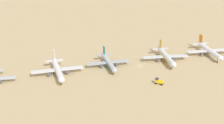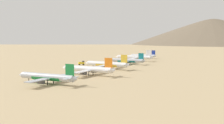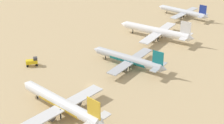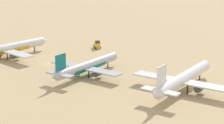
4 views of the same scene
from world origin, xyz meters
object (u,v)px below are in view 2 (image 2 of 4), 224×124
object	(u,v)px
parked_jet_3	(107,64)
parked_jet_4	(88,69)
parked_jet_0	(144,56)
parked_jet_1	(134,57)
parked_jet_2	(127,60)
parked_jet_5	(47,77)
service_truck	(82,63)

from	to	relation	value
parked_jet_3	parked_jet_4	xyz separation A→B (m)	(-5.58, 37.75, 0.11)
parked_jet_0	parked_jet_1	xyz separation A→B (m)	(-4.93, 41.37, 0.72)
parked_jet_2	parked_jet_0	bearing A→B (deg)	-80.97
parked_jet_2	parked_jet_5	bearing A→B (deg)	93.03
parked_jet_2	service_truck	world-z (taller)	parked_jet_2
parked_jet_2	parked_jet_5	size ratio (longest dim) A/B	0.94
parked_jet_2	parked_jet_5	distance (m)	123.01
parked_jet_3	parked_jet_0	bearing A→B (deg)	-83.21
parked_jet_2	parked_jet_4	size ratio (longest dim) A/B	0.89
parked_jet_3	parked_jet_5	xyz separation A→B (m)	(-4.34, 78.49, -0.14)
parked_jet_2	service_truck	bearing A→B (deg)	35.84
parked_jet_4	parked_jet_5	bearing A→B (deg)	88.26
parked_jet_1	parked_jet_3	distance (m)	81.56
parked_jet_0	parked_jet_4	xyz separation A→B (m)	(-20.14, 160.11, 0.78)
parked_jet_2	parked_jet_4	world-z (taller)	parked_jet_4
parked_jet_4	parked_jet_5	distance (m)	40.76
parked_jet_4	parked_jet_5	xyz separation A→B (m)	(1.24, 40.74, -0.25)
parked_jet_1	parked_jet_2	world-z (taller)	parked_jet_1
parked_jet_3	parked_jet_4	size ratio (longest dim) A/B	0.99
parked_jet_0	service_truck	distance (m)	106.03
parked_jet_0	parked_jet_4	distance (m)	161.38
parked_jet_0	service_truck	bearing A→B (deg)	77.52
parked_jet_4	service_truck	size ratio (longest dim) A/B	7.77
service_truck	parked_jet_5	bearing A→B (deg)	113.24
parked_jet_0	parked_jet_2	xyz separation A→B (m)	(-12.40, 78.01, 0.28)
parked_jet_1	parked_jet_3	bearing A→B (deg)	96.78
parked_jet_3	service_truck	distance (m)	41.99
parked_jet_1	parked_jet_4	distance (m)	119.71
service_truck	parked_jet_4	bearing A→B (deg)	127.25
parked_jet_2	parked_jet_4	xyz separation A→B (m)	(-7.74, 82.10, 0.50)
parked_jet_1	parked_jet_4	world-z (taller)	parked_jet_4
parked_jet_1	parked_jet_3	xyz separation A→B (m)	(-9.63, 80.99, -0.05)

